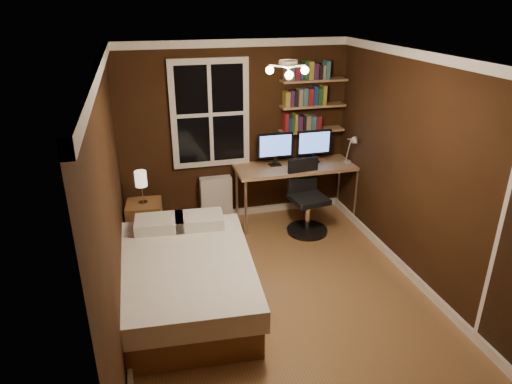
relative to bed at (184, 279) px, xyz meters
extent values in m
plane|color=brown|center=(1.00, -0.16, -0.28)|extent=(4.20, 4.20, 0.00)
cube|color=black|center=(1.00, 1.94, 0.97)|extent=(3.20, 0.04, 2.50)
cube|color=black|center=(-0.60, -0.16, 0.97)|extent=(0.04, 4.20, 2.50)
cube|color=black|center=(2.60, -0.16, 0.97)|extent=(0.04, 4.20, 2.50)
cube|color=white|center=(1.00, -0.16, 2.22)|extent=(3.20, 4.20, 0.02)
cube|color=white|center=(0.65, 1.91, 1.27)|extent=(1.06, 0.06, 1.46)
cube|color=#996D4A|center=(2.08, 1.82, 0.97)|extent=(0.92, 0.22, 0.03)
cube|color=#996D4A|center=(2.08, 1.82, 1.32)|extent=(0.92, 0.22, 0.03)
cube|color=#996D4A|center=(2.08, 1.82, 1.67)|extent=(0.92, 0.22, 0.03)
cube|color=brown|center=(0.00, -0.03, -0.13)|extent=(1.46, 1.99, 0.30)
cube|color=white|center=(0.00, -0.03, 0.13)|extent=(1.55, 2.05, 0.23)
cube|color=silver|center=(-0.18, 0.73, 0.31)|extent=(0.58, 0.42, 0.13)
cube|color=silver|center=(0.28, 0.69, 0.31)|extent=(0.58, 0.42, 0.13)
cube|color=brown|center=(-0.34, 1.46, -0.01)|extent=(0.48, 0.48, 0.55)
cube|color=silver|center=(0.67, 1.83, 0.05)|extent=(0.44, 0.16, 0.67)
cube|color=#996D4A|center=(1.79, 1.60, 0.52)|extent=(1.73, 0.65, 0.04)
cylinder|color=beige|center=(0.99, 1.32, 0.11)|extent=(0.04, 0.04, 0.78)
cylinder|color=beige|center=(2.60, 1.32, 0.11)|extent=(0.04, 0.04, 0.78)
cylinder|color=beige|center=(0.99, 1.88, 0.11)|extent=(0.04, 0.04, 0.78)
cylinder|color=beige|center=(2.60, 1.88, 0.11)|extent=(0.04, 0.04, 0.78)
cylinder|color=black|center=(1.81, 1.15, -0.26)|extent=(0.56, 0.56, 0.05)
cylinder|color=silver|center=(1.81, 1.15, -0.03)|extent=(0.06, 0.06, 0.41)
cube|color=black|center=(1.81, 1.15, 0.21)|extent=(0.50, 0.50, 0.07)
cube|color=black|center=(1.79, 1.35, 0.49)|extent=(0.44, 0.10, 0.47)
camera|label=1|loc=(-0.29, -4.07, 2.71)|focal=32.00mm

